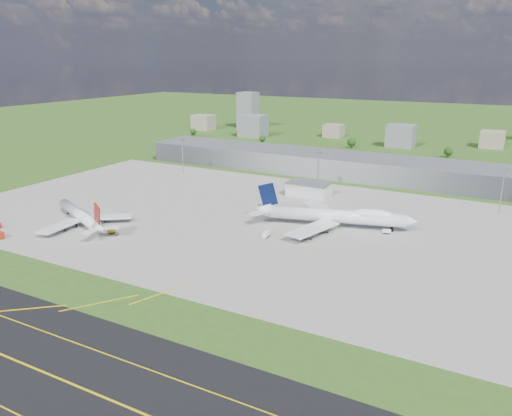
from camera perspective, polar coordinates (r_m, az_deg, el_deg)
The scene contains 23 objects.
ground at distance 370.83m, azimuth 7.58°, elevation 3.45°, with size 1400.00×1400.00×0.00m, color #32591B.
taxiway at distance 171.23m, azimuth -26.72°, elevation -14.90°, with size 1400.00×60.00×0.06m, color black.
apron at distance 269.82m, azimuth 1.17°, elevation -1.51°, with size 360.00×190.00×0.08m, color gray.
terminal at distance 382.96m, azimuth 8.43°, elevation 4.99°, with size 300.00×42.00×15.00m, color gray.
ops_building at distance 321.11m, azimuth 6.07°, elevation 2.14°, with size 26.00×16.00×8.00m, color silver.
mast_west at distance 384.29m, azimuth -8.41°, elevation 6.59°, with size 3.50×2.00×25.90m.
mast_center at distance 331.58m, azimuth 7.14°, elevation 5.01°, with size 3.50×2.00×25.90m.
mast_east at distance 310.50m, azimuth 26.40°, elevation 2.56°, with size 3.50×2.00×25.90m.
airliner_red_twin at distance 278.09m, azimuth -19.35°, elevation -0.90°, with size 61.18×46.05×17.85m.
airliner_blue_quad at distance 261.60m, azimuth 9.17°, elevation -0.92°, with size 83.02×63.99×21.98m.
tug_yellow at distance 261.06m, azimuth -16.19°, elevation -2.63°, with size 3.86×4.22×1.83m.
van_white_near at distance 245.41m, azimuth 1.13°, elevation -3.08°, with size 2.84×5.49×2.68m.
van_white_far at distance 258.76m, azimuth 14.69°, elevation -2.64°, with size 4.52×3.16×2.18m.
bldg_far_w at distance 619.65m, azimuth -6.04°, elevation 9.71°, with size 24.00×20.00×18.00m, color gray.
bldg_w at distance 560.85m, azimuth -0.35°, elevation 9.37°, with size 28.00×22.00×24.00m, color slate.
bldg_cw at distance 565.43m, azimuth 8.86°, elevation 8.72°, with size 20.00×18.00×14.00m, color gray.
bldg_c at distance 514.66m, azimuth 16.21°, elevation 7.92°, with size 26.00×20.00×22.00m, color slate.
bldg_ce at distance 544.18m, azimuth 25.41°, elevation 7.10°, with size 22.00×24.00×16.00m, color gray.
bldg_tall_w at distance 631.10m, azimuth -0.94°, elevation 11.12°, with size 22.00×20.00×44.00m, color slate.
tree_far_w at distance 568.15m, azimuth -7.20°, elevation 8.64°, with size 7.20×7.20×8.80m.
tree_w at distance 517.32m, azimuth 0.72°, elevation 7.94°, with size 6.75×6.75×8.25m.
tree_c at distance 496.80m, azimuth 10.86°, elevation 7.38°, with size 8.10×8.10×9.90m.
tree_e at distance 473.21m, azimuth 21.14°, elevation 6.05°, with size 7.65×7.65×9.35m.
Camera 1 is at (126.52, -188.05, 85.00)m, focal length 35.00 mm.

